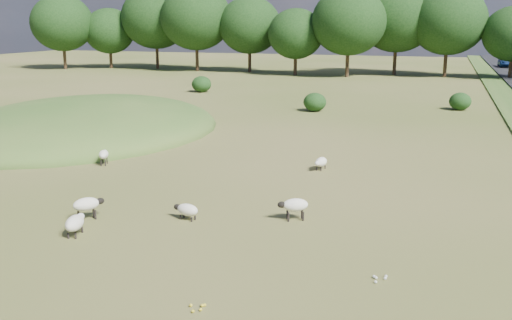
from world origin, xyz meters
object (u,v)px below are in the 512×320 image
at_px(sheep_2, 321,162).
at_px(sheep_5, 187,210).
at_px(sheep_4, 104,155).
at_px(car_2, 507,62).
at_px(sheep_3, 75,223).
at_px(sheep_1, 87,204).
at_px(sheep_0, 294,205).

bearing_deg(sheep_2, sheep_5, -8.91).
bearing_deg(sheep_4, car_2, -41.84).
height_order(sheep_3, sheep_4, sheep_4).
distance_m(sheep_2, sheep_3, 12.13).
bearing_deg(sheep_2, sheep_1, -22.91).
xyz_separation_m(sheep_4, car_2, (24.03, 68.22, 0.45)).
relative_size(sheep_0, sheep_2, 1.05).
bearing_deg(sheep_3, sheep_1, 5.96).
xyz_separation_m(sheep_3, sheep_5, (2.78, 2.48, -0.06)).
height_order(sheep_0, sheep_2, sheep_0).
relative_size(sheep_2, sheep_3, 0.88).
bearing_deg(sheep_4, sheep_1, -173.78).
xyz_separation_m(sheep_0, sheep_2, (-0.54, 7.08, -0.17)).
relative_size(sheep_1, sheep_4, 1.03).
xyz_separation_m(sheep_0, sheep_3, (-6.35, -3.57, -0.12)).
bearing_deg(sheep_2, car_2, 179.48).
height_order(sheep_0, car_2, car_2).
height_order(sheep_2, sheep_5, sheep_2).
relative_size(sheep_1, sheep_5, 1.03).
distance_m(sheep_4, sheep_5, 9.23).
bearing_deg(sheep_3, sheep_5, -61.64).
bearing_deg(sheep_1, sheep_5, -32.15).
height_order(sheep_1, sheep_2, sheep_1).
distance_m(sheep_0, sheep_5, 3.73).
relative_size(sheep_4, car_2, 0.21).
bearing_deg(sheep_4, sheep_3, -175.26).
distance_m(sheep_1, sheep_3, 1.51).
relative_size(sheep_0, sheep_4, 1.08).
height_order(sheep_1, sheep_4, sheep_1).
bearing_deg(car_2, sheep_2, -101.91).
height_order(sheep_0, sheep_4, sheep_0).
xyz_separation_m(sheep_0, car_2, (13.37, 73.04, 0.40)).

